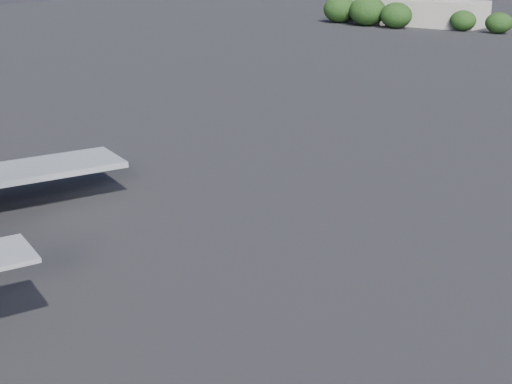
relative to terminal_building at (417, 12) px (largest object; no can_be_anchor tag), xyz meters
The scene contains 2 objects.
ground 147.19m from the terminal_building, 63.78° to the right, with size 500.00×500.00×0.00m, color black.
terminal_building is the anchor object (origin of this frame).
Camera 1 is at (43.79, -21.81, 22.91)m, focal length 50.00 mm.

